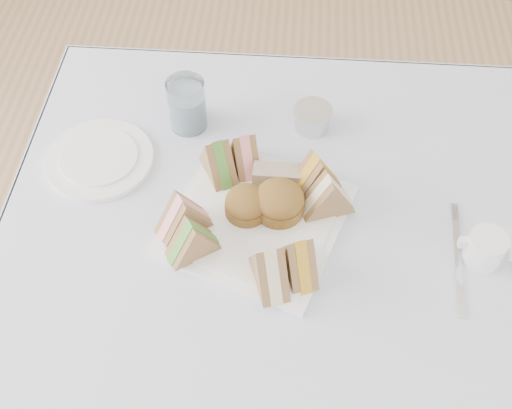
# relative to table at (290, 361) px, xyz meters

# --- Properties ---
(table) EXTENTS (0.90, 0.90, 0.74)m
(table) POSITION_rel_table_xyz_m (0.00, 0.00, 0.00)
(table) COLOR brown
(table) RESTS_ON floor
(tablecloth) EXTENTS (1.02, 1.02, 0.01)m
(tablecloth) POSITION_rel_table_xyz_m (0.00, 0.00, 0.37)
(tablecloth) COLOR silver
(tablecloth) RESTS_ON table
(serving_plate) EXTENTS (0.35, 0.35, 0.01)m
(serving_plate) POSITION_rel_table_xyz_m (-0.08, 0.08, 0.38)
(serving_plate) COLOR white
(serving_plate) RESTS_ON tablecloth
(sandwich_fl_a) EXTENTS (0.10, 0.09, 0.08)m
(sandwich_fl_a) POSITION_rel_table_xyz_m (-0.19, 0.05, 0.43)
(sandwich_fl_a) COLOR #9A7148
(sandwich_fl_a) RESTS_ON serving_plate
(sandwich_fl_b) EXTENTS (0.09, 0.08, 0.08)m
(sandwich_fl_b) POSITION_rel_table_xyz_m (-0.17, 0.00, 0.43)
(sandwich_fl_b) COLOR #9A7148
(sandwich_fl_b) RESTS_ON serving_plate
(sandwich_fr_a) EXTENTS (0.07, 0.10, 0.08)m
(sandwich_fr_a) POSITION_rel_table_xyz_m (-0.00, -0.02, 0.43)
(sandwich_fr_a) COLOR #9A7148
(sandwich_fr_a) RESTS_ON serving_plate
(sandwich_fr_b) EXTENTS (0.07, 0.10, 0.08)m
(sandwich_fr_b) POSITION_rel_table_xyz_m (-0.05, -0.04, 0.43)
(sandwich_fr_b) COLOR #9A7148
(sandwich_fr_b) RESTS_ON serving_plate
(sandwich_bl_a) EXTENTS (0.08, 0.10, 0.08)m
(sandwich_bl_a) POSITION_rel_table_xyz_m (-0.15, 0.17, 0.43)
(sandwich_bl_a) COLOR #9A7148
(sandwich_bl_a) RESTS_ON serving_plate
(sandwich_bl_b) EXTENTS (0.07, 0.09, 0.08)m
(sandwich_bl_b) POSITION_rel_table_xyz_m (-0.11, 0.19, 0.43)
(sandwich_bl_b) COLOR #9A7148
(sandwich_bl_b) RESTS_ON serving_plate
(sandwich_br_a) EXTENTS (0.10, 0.07, 0.08)m
(sandwich_br_a) POSITION_rel_table_xyz_m (0.04, 0.11, 0.43)
(sandwich_br_a) COLOR #9A7148
(sandwich_br_a) RESTS_ON serving_plate
(sandwich_br_b) EXTENTS (0.10, 0.08, 0.08)m
(sandwich_br_b) POSITION_rel_table_xyz_m (0.02, 0.15, 0.43)
(sandwich_br_b) COLOR #9A7148
(sandwich_br_b) RESTS_ON serving_plate
(scone_left) EXTENTS (0.09, 0.09, 0.05)m
(scone_left) POSITION_rel_table_xyz_m (-0.09, 0.09, 0.41)
(scone_left) COLOR olive
(scone_left) RESTS_ON serving_plate
(scone_right) EXTENTS (0.10, 0.10, 0.06)m
(scone_right) POSITION_rel_table_xyz_m (-0.04, 0.09, 0.42)
(scone_right) COLOR olive
(scone_right) RESTS_ON serving_plate
(pastry_slice) EXTENTS (0.09, 0.04, 0.04)m
(pastry_slice) POSITION_rel_table_xyz_m (-0.04, 0.15, 0.41)
(pastry_slice) COLOR tan
(pastry_slice) RESTS_ON serving_plate
(side_plate) EXTENTS (0.21, 0.21, 0.01)m
(side_plate) POSITION_rel_table_xyz_m (-0.37, 0.19, 0.38)
(side_plate) COLOR white
(side_plate) RESTS_ON tablecloth
(water_glass) EXTENTS (0.09, 0.09, 0.10)m
(water_glass) POSITION_rel_table_xyz_m (-0.22, 0.30, 0.43)
(water_glass) COLOR white
(water_glass) RESTS_ON tablecloth
(tea_strainer) EXTENTS (0.10, 0.10, 0.04)m
(tea_strainer) POSITION_rel_table_xyz_m (0.01, 0.31, 0.40)
(tea_strainer) COLOR silver
(tea_strainer) RESTS_ON tablecloth
(fork) EXTENTS (0.02, 0.19, 0.00)m
(fork) POSITION_rel_table_xyz_m (0.25, 0.01, 0.38)
(fork) COLOR silver
(fork) RESTS_ON tablecloth
(creamer_jug) EXTENTS (0.06, 0.06, 0.05)m
(creamer_jug) POSITION_rel_table_xyz_m (0.29, 0.03, 0.40)
(creamer_jug) COLOR white
(creamer_jug) RESTS_ON tablecloth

